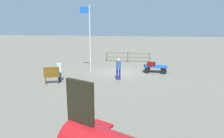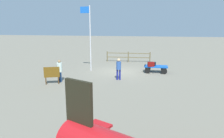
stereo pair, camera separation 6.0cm
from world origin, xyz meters
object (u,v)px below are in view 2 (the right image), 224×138
object	(u,v)px
luggage_cart	(156,68)
suitcase_tan	(151,64)
suitcase_olive	(150,64)
suitcase_navy	(152,64)
worker_trailing	(60,69)
worker_lead	(119,67)
signboard	(52,73)
flagpole	(89,34)

from	to	relation	value
luggage_cart	suitcase_tan	size ratio (longest dim) A/B	3.35
suitcase_olive	suitcase_navy	bearing A→B (deg)	-172.60
worker_trailing	luggage_cart	bearing A→B (deg)	-148.02
suitcase_tan	suitcase_navy	distance (m)	0.52
worker_trailing	suitcase_navy	bearing A→B (deg)	-146.11
suitcase_olive	luggage_cart	bearing A→B (deg)	166.87
suitcase_olive	suitcase_navy	xyz separation A→B (m)	(-0.16, -0.02, 0.01)
suitcase_tan	worker_lead	xyz separation A→B (m)	(2.45, 2.73, 0.20)
worker_trailing	signboard	bearing A→B (deg)	71.19
suitcase_olive	signboard	xyz separation A→B (m)	(6.89, 5.30, 0.06)
suitcase_olive	worker_trailing	bearing A→B (deg)	34.40
suitcase_tan	suitcase_navy	bearing A→B (deg)	-102.64
suitcase_navy	worker_lead	bearing A→B (deg)	51.66
worker_lead	flagpole	xyz separation A→B (m)	(3.10, -2.69, 2.41)
luggage_cart	suitcase_navy	bearing A→B (deg)	-22.79
suitcase_olive	worker_trailing	distance (m)	8.05
flagpole	worker_trailing	bearing A→B (deg)	74.20
suitcase_olive	suitcase_navy	size ratio (longest dim) A/B	0.81
luggage_cart	flagpole	xyz separation A→B (m)	(5.97, 0.42, 2.97)
worker_trailing	signboard	world-z (taller)	worker_trailing
luggage_cart	suitcase_olive	bearing A→B (deg)	-13.13
worker_lead	signboard	distance (m)	4.95
worker_lead	worker_trailing	distance (m)	4.44
worker_lead	flagpole	size ratio (longest dim) A/B	0.29
suitcase_tan	suitcase_olive	xyz separation A→B (m)	(0.05, -0.48, -0.05)
luggage_cart	flagpole	distance (m)	6.68
flagpole	signboard	distance (m)	5.61
suitcase_tan	flagpole	world-z (taller)	flagpole
worker_lead	signboard	world-z (taller)	worker_lead
worker_trailing	signboard	distance (m)	0.81
suitcase_tan	suitcase_olive	distance (m)	0.49
luggage_cart	suitcase_tan	bearing A→B (deg)	41.62
suitcase_tan	worker_trailing	size ratio (longest dim) A/B	0.37
luggage_cart	worker_lead	bearing A→B (deg)	47.29
suitcase_tan	worker_trailing	xyz separation A→B (m)	(6.68, 4.06, 0.17)
signboard	suitcase_navy	bearing A→B (deg)	-142.99
suitcase_olive	worker_trailing	xyz separation A→B (m)	(6.64, 4.54, 0.22)
luggage_cart	worker_lead	distance (m)	4.26
luggage_cart	suitcase_tan	world-z (taller)	suitcase_tan
worker_lead	flagpole	bearing A→B (deg)	-40.95
luggage_cart	suitcase_tan	distance (m)	0.67
suitcase_tan	suitcase_navy	size ratio (longest dim) A/B	0.94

